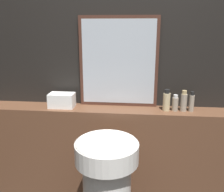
% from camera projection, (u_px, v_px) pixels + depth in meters
% --- Properties ---
extents(wall_back, '(8.00, 0.06, 2.50)m').
position_uv_depth(wall_back, '(123.00, 64.00, 1.99)').
color(wall_back, black).
rests_on(wall_back, ground_plane).
extents(vanity_counter, '(2.65, 0.23, 0.92)m').
position_uv_depth(vanity_counter, '(121.00, 162.00, 2.07)').
color(vanity_counter, brown).
rests_on(vanity_counter, ground_plane).
extents(mirror, '(0.62, 0.03, 0.70)m').
position_uv_depth(mirror, '(119.00, 62.00, 1.94)').
color(mirror, '#47281E').
rests_on(mirror, vanity_counter).
extents(towel_stack, '(0.20, 0.13, 0.11)m').
position_uv_depth(towel_stack, '(62.00, 100.00, 1.98)').
color(towel_stack, white).
rests_on(towel_stack, vanity_counter).
extents(shampoo_bottle, '(0.05, 0.05, 0.16)m').
position_uv_depth(shampoo_bottle, '(167.00, 101.00, 1.89)').
color(shampoo_bottle, '#C6B284').
rests_on(shampoo_bottle, vanity_counter).
extents(conditioner_bottle, '(0.05, 0.05, 0.13)m').
position_uv_depth(conditioner_bottle, '(175.00, 103.00, 1.89)').
color(conditioner_bottle, gray).
rests_on(conditioner_bottle, vanity_counter).
extents(lotion_bottle, '(0.05, 0.05, 0.16)m').
position_uv_depth(lotion_bottle, '(184.00, 102.00, 1.88)').
color(lotion_bottle, gray).
rests_on(lotion_bottle, vanity_counter).
extents(body_wash_bottle, '(0.04, 0.04, 0.15)m').
position_uv_depth(body_wash_bottle, '(192.00, 102.00, 1.87)').
color(body_wash_bottle, gray).
rests_on(body_wash_bottle, vanity_counter).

